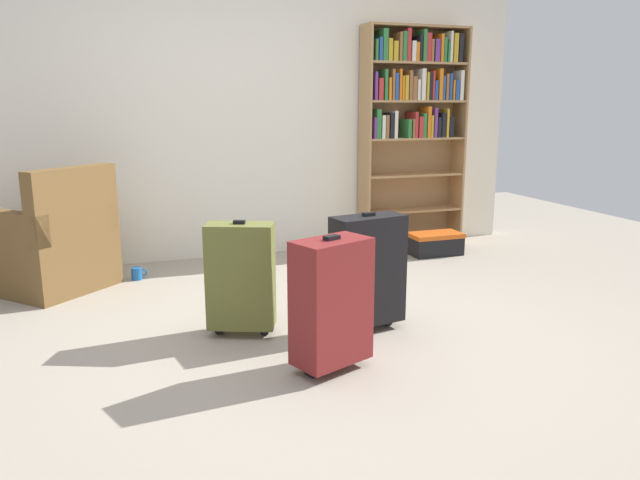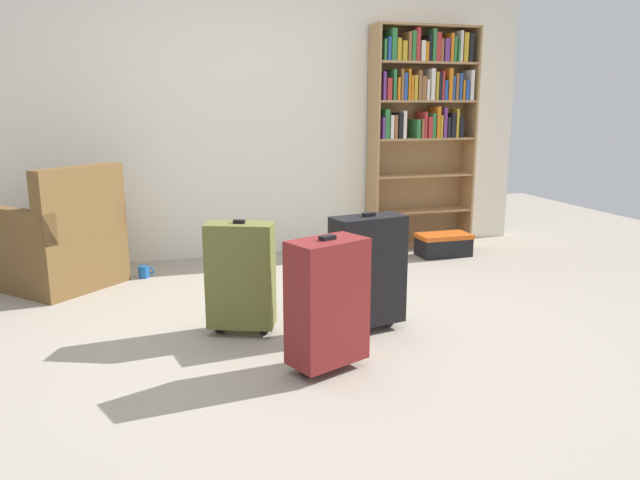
# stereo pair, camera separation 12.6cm
# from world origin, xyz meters

# --- Properties ---
(ground_plane) EXTENTS (9.29, 9.29, 0.00)m
(ground_plane) POSITION_xyz_m (0.00, 0.00, 0.00)
(ground_plane) COLOR #9E9384
(back_wall) EXTENTS (5.31, 0.10, 2.60)m
(back_wall) POSITION_xyz_m (0.00, 2.16, 1.30)
(back_wall) COLOR silver
(back_wall) RESTS_ON ground
(bookshelf) EXTENTS (0.98, 0.26, 2.00)m
(bookshelf) POSITION_xyz_m (1.61, 1.97, 1.22)
(bookshelf) COLOR #A87F51
(bookshelf) RESTS_ON ground
(armchair) EXTENTS (0.99, 0.99, 0.90)m
(armchair) POSITION_xyz_m (-1.46, 1.55, 0.32)
(armchair) COLOR brown
(armchair) RESTS_ON ground
(mug) EXTENTS (0.12, 0.08, 0.10)m
(mug) POSITION_xyz_m (-0.90, 1.60, 0.05)
(mug) COLOR #1959A5
(mug) RESTS_ON ground
(storage_box) EXTENTS (0.46, 0.26, 0.20)m
(storage_box) POSITION_xyz_m (1.67, 1.55, 0.10)
(storage_box) COLOR black
(storage_box) RESTS_ON ground
(suitcase_olive) EXTENTS (0.42, 0.31, 0.68)m
(suitcase_olive) POSITION_xyz_m (-0.37, 0.22, 0.35)
(suitcase_olive) COLOR brown
(suitcase_olive) RESTS_ON ground
(suitcase_black) EXTENTS (0.46, 0.27, 0.71)m
(suitcase_black) POSITION_xyz_m (0.36, 0.05, 0.37)
(suitcase_black) COLOR black
(suitcase_black) RESTS_ON ground
(suitcase_dark_red) EXTENTS (0.44, 0.35, 0.70)m
(suitcase_dark_red) POSITION_xyz_m (-0.04, -0.40, 0.36)
(suitcase_dark_red) COLOR maroon
(suitcase_dark_red) RESTS_ON ground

